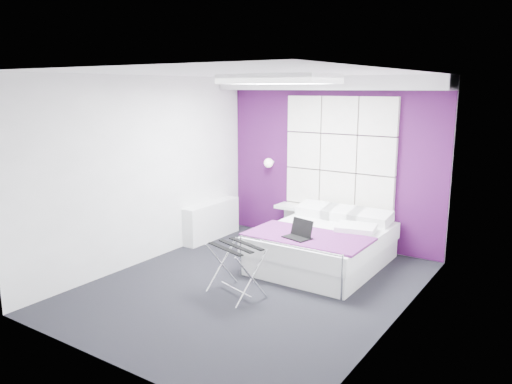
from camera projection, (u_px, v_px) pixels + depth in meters
floor at (253, 286)px, 6.25m from camera, size 4.40×4.40×0.00m
ceiling at (252, 73)px, 5.72m from camera, size 4.40×4.40×0.00m
wall_back at (332, 162)px, 7.77m from camera, size 3.60×0.00×3.60m
wall_left at (146, 171)px, 6.96m from camera, size 0.00×4.40×4.40m
wall_right at (400, 203)px, 5.00m from camera, size 0.00×4.40×4.40m
accent_wall at (331, 162)px, 7.76m from camera, size 3.58×0.02×2.58m
soffit at (327, 83)px, 7.32m from camera, size 3.58×0.50×0.20m
headboard at (339, 172)px, 7.67m from camera, size 1.80×0.08×2.30m
skylight at (279, 78)px, 6.21m from camera, size 1.36×0.86×0.12m
wall_lamp at (270, 163)px, 8.25m from camera, size 0.15×0.15×0.15m
radiator at (212, 221)px, 8.17m from camera, size 0.22×1.20×0.60m
bed at (323, 245)px, 6.93m from camera, size 1.60×1.92×0.68m
nightstand at (291, 206)px, 8.12m from camera, size 0.44×0.34×0.05m
luggage_rack at (236, 270)px, 5.92m from camera, size 0.62×0.46×0.61m
laptop at (299, 233)px, 6.41m from camera, size 0.34×0.24×0.24m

